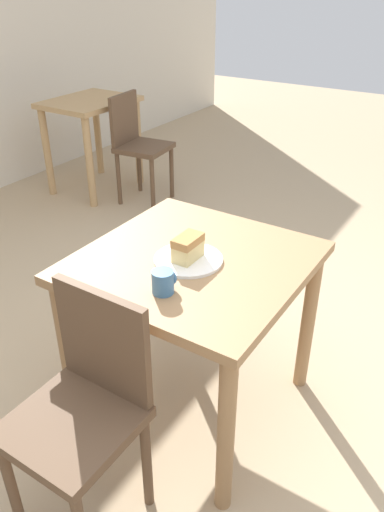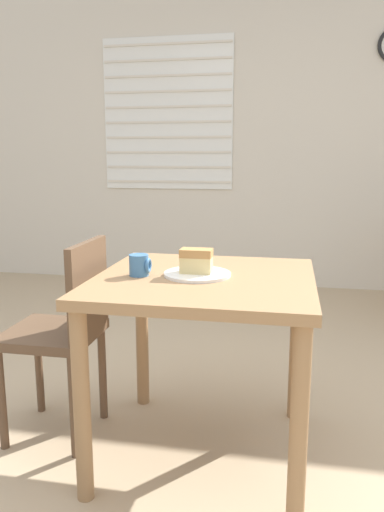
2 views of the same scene
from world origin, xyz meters
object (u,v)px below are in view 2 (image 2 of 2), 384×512
chair_near_window (65,328)px  plate (197,274)px  dining_table_near (204,306)px  cake_slice (196,261)px  coffee_mug (140,265)px

chair_near_window → plate: (0.58, -0.02, 0.27)m
dining_table_near → cake_slice: (-0.03, 0.00, 0.18)m
dining_table_near → chair_near_window: 0.62m
chair_near_window → coffee_mug: size_ratio=10.40×
dining_table_near → coffee_mug: size_ratio=10.06×
cake_slice → dining_table_near: bearing=-6.7°
plate → cake_slice: 0.05m
chair_near_window → coffee_mug: (0.36, -0.07, 0.30)m
chair_near_window → cake_slice: bearing=87.7°
chair_near_window → coffee_mug: 0.47m
dining_table_near → plate: (-0.03, 0.00, 0.13)m
plate → cake_slice: cake_slice is taller
plate → coffee_mug: 0.23m
cake_slice → plate: bearing=11.8°
coffee_mug → cake_slice: bearing=11.0°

